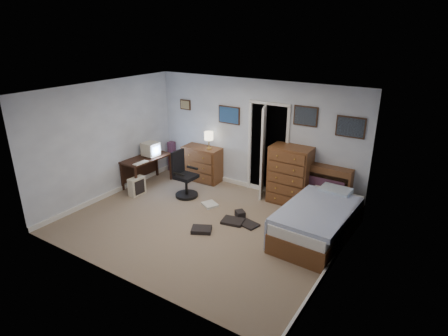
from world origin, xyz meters
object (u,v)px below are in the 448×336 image
Objects in this scene: low_dresser at (202,164)px; tall_dresser at (290,175)px; office_chair at (184,179)px; computer_desk at (144,163)px; bed at (318,221)px.

low_dresser is 2.28m from tall_dresser.
office_chair is 0.83× the size of tall_dresser.
office_chair reaches higher than computer_desk.
office_chair reaches higher than bed.
bed is at bearing -46.47° from tall_dresser.
bed is at bearing -19.90° from low_dresser.
computer_desk is 1.28× the size of low_dresser.
low_dresser is (-0.20, 0.97, 0.02)m from office_chair.
office_chair is at bearing -178.65° from bed.
office_chair is 2.29m from tall_dresser.
tall_dresser is (2.07, 0.95, 0.22)m from office_chair.
office_chair is 1.10× the size of low_dresser.
bed is at bearing 1.18° from computer_desk.
bed is (3.26, -1.04, -0.10)m from low_dresser.
computer_desk is 1.17× the size of office_chair.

